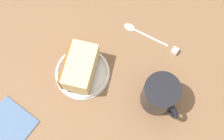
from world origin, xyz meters
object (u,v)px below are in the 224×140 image
(folded_napkin, at_px, (10,124))
(sugar_cube, at_px, (175,51))
(small_plate, at_px, (82,73))
(teaspoon, at_px, (137,30))
(tea_mug, at_px, (160,95))
(cake_slice, at_px, (80,68))

(folded_napkin, distance_m, sugar_cube, 0.44)
(small_plate, xyz_separation_m, teaspoon, (0.05, 0.17, -0.00))
(tea_mug, bearing_deg, folded_napkin, -138.70)
(cake_slice, bearing_deg, sugar_cube, 45.54)
(small_plate, distance_m, folded_napkin, 0.21)
(small_plate, relative_size, teaspoon, 1.06)
(teaspoon, xyz_separation_m, folded_napkin, (-0.13, -0.37, -0.00))
(small_plate, relative_size, folded_napkin, 1.28)
(small_plate, xyz_separation_m, cake_slice, (-0.00, -0.00, 0.03))
(teaspoon, height_order, sugar_cube, sugar_cube)
(teaspoon, height_order, folded_napkin, teaspoon)
(small_plate, height_order, tea_mug, tea_mug)
(small_plate, bearing_deg, folded_napkin, -111.39)
(teaspoon, relative_size, folded_napkin, 1.21)
(small_plate, height_order, teaspoon, small_plate)
(tea_mug, distance_m, sugar_cube, 0.14)
(folded_napkin, xyz_separation_m, sugar_cube, (0.24, 0.36, 0.00))
(tea_mug, height_order, teaspoon, tea_mug)
(teaspoon, bearing_deg, sugar_cube, -0.77)
(tea_mug, xyz_separation_m, teaspoon, (-0.13, 0.13, -0.05))
(teaspoon, xyz_separation_m, sugar_cube, (0.11, -0.00, 0.00))
(folded_napkin, bearing_deg, sugar_cube, 56.44)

